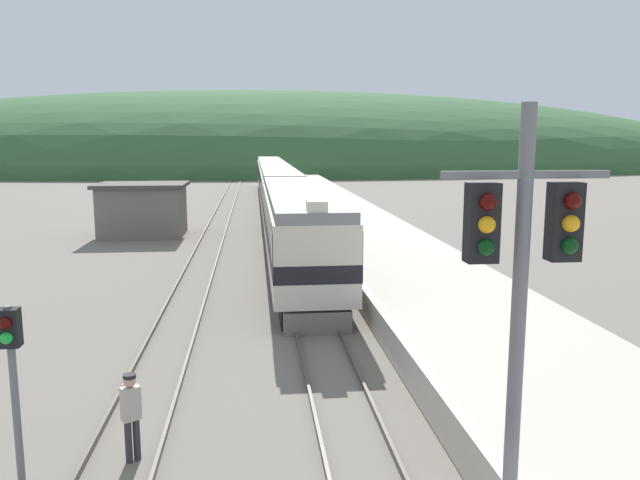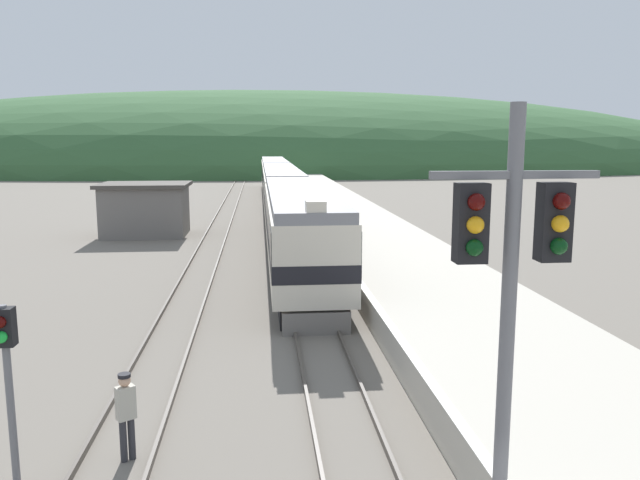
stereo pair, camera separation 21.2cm
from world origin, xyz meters
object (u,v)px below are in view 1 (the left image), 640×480
(carriage_third, at_px, (271,175))
(express_train_lead_car, at_px, (297,228))
(carriage_second, at_px, (279,190))
(signal_mast_main, at_px, (520,288))
(signal_post_siding, at_px, (11,357))
(track_worker, at_px, (131,412))

(carriage_third, bearing_deg, express_train_lead_car, -90.00)
(carriage_second, distance_m, signal_mast_main, 44.05)
(express_train_lead_car, bearing_deg, carriage_third, 90.00)
(carriage_second, relative_size, carriage_third, 1.00)
(express_train_lead_car, relative_size, signal_mast_main, 2.88)
(express_train_lead_car, relative_size, signal_post_siding, 5.73)
(express_train_lead_car, xyz_separation_m, carriage_third, (0.00, 46.15, -0.01))
(carriage_second, height_order, signal_post_siding, carriage_second)
(carriage_third, height_order, track_worker, carriage_third)
(express_train_lead_car, distance_m, carriage_third, 46.15)
(express_train_lead_car, relative_size, track_worker, 10.80)
(signal_post_siding, height_order, track_worker, signal_post_siding)
(express_train_lead_car, bearing_deg, signal_post_siding, -109.83)
(carriage_third, xyz_separation_m, signal_mast_main, (1.40, -67.73, 2.25))
(signal_mast_main, bearing_deg, signal_post_siding, 154.55)
(signal_mast_main, bearing_deg, express_train_lead_car, 93.72)
(carriage_third, bearing_deg, signal_mast_main, -88.81)
(express_train_lead_car, height_order, carriage_third, express_train_lead_car)
(express_train_lead_car, xyz_separation_m, signal_mast_main, (1.40, -21.59, 2.24))
(express_train_lead_car, xyz_separation_m, signal_post_siding, (-6.44, -17.85, 0.26))
(carriage_third, relative_size, track_worker, 12.58)
(express_train_lead_car, height_order, carriage_second, express_train_lead_car)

